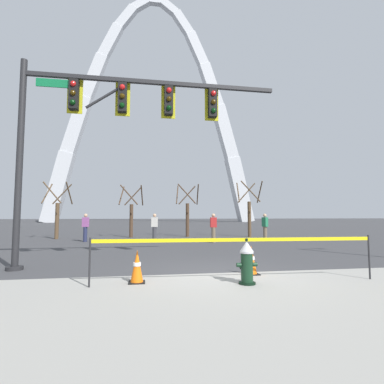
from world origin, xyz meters
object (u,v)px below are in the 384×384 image
object	(u,v)px
pedestrian_walking_right	(213,228)
fire_hydrant	(247,263)
traffic_cone_mid_sidewalk	(251,260)
pedestrian_standing_center	(85,227)
monument_arch	(154,122)
pedestrian_walking_left	(265,227)
traffic_signal_gantry	(108,118)
pedestrian_near_trees	(154,227)
traffic_cone_by_hydrant	(137,267)

from	to	relation	value
pedestrian_walking_right	fire_hydrant	bearing A→B (deg)	-99.18
traffic_cone_mid_sidewalk	pedestrian_standing_center	bearing A→B (deg)	120.04
monument_arch	pedestrian_walking_left	xyz separation A→B (m)	(5.01, -48.65, -21.61)
pedestrian_standing_center	monument_arch	bearing A→B (deg)	83.70
traffic_cone_mid_sidewalk	traffic_signal_gantry	bearing A→B (deg)	156.48
traffic_cone_mid_sidewalk	traffic_signal_gantry	distance (m)	5.80
traffic_cone_mid_sidewalk	pedestrian_walking_right	bearing A→B (deg)	82.87
traffic_signal_gantry	pedestrian_near_trees	distance (m)	8.96
traffic_cone_by_hydrant	pedestrian_standing_center	size ratio (longest dim) A/B	0.46
traffic_cone_by_hydrant	traffic_cone_mid_sidewalk	size ratio (longest dim) A/B	1.00
traffic_signal_gantry	pedestrian_near_trees	world-z (taller)	traffic_signal_gantry
pedestrian_walking_left	pedestrian_walking_right	size ratio (longest dim) A/B	1.00
pedestrian_standing_center	traffic_signal_gantry	bearing A→B (deg)	-75.98
pedestrian_walking_left	traffic_cone_mid_sidewalk	bearing A→B (deg)	-115.21
traffic_cone_mid_sidewalk	pedestrian_standing_center	size ratio (longest dim) A/B	0.46
traffic_cone_by_hydrant	monument_arch	distance (m)	62.28
pedestrian_standing_center	pedestrian_near_trees	bearing A→B (deg)	-9.38
pedestrian_walking_left	pedestrian_near_trees	distance (m)	6.40
fire_hydrant	traffic_cone_by_hydrant	size ratio (longest dim) A/B	1.36
traffic_cone_by_hydrant	monument_arch	xyz separation A→B (m)	(2.10, 58.20, 22.07)
traffic_cone_mid_sidewalk	traffic_signal_gantry	size ratio (longest dim) A/B	0.09
traffic_cone_mid_sidewalk	pedestrian_walking_right	distance (m)	8.67
fire_hydrant	traffic_cone_mid_sidewalk	bearing A→B (deg)	64.24
traffic_signal_gantry	pedestrian_walking_left	size ratio (longest dim) A/B	4.92
traffic_cone_by_hydrant	pedestrian_walking_right	distance (m)	9.89
traffic_cone_by_hydrant	pedestrian_walking_left	distance (m)	11.92
traffic_cone_mid_sidewalk	pedestrian_standing_center	world-z (taller)	pedestrian_standing_center
traffic_cone_mid_sidewalk	monument_arch	xyz separation A→B (m)	(-0.74, 57.73, 22.07)
monument_arch	pedestrian_standing_center	distance (m)	52.35
traffic_cone_mid_sidewalk	monument_arch	distance (m)	61.81
pedestrian_standing_center	pedestrian_near_trees	xyz separation A→B (m)	(3.88, -0.64, 0.00)
traffic_cone_mid_sidewalk	pedestrian_walking_left	bearing A→B (deg)	64.79
monument_arch	pedestrian_standing_center	world-z (taller)	monument_arch
monument_arch	pedestrian_walking_left	size ratio (longest dim) A/B	32.74
pedestrian_near_trees	fire_hydrant	bearing A→B (deg)	-81.34
pedestrian_near_trees	traffic_cone_by_hydrant	bearing A→B (deg)	-94.18
pedestrian_walking_left	pedestrian_walking_right	world-z (taller)	same
fire_hydrant	pedestrian_walking_right	world-z (taller)	pedestrian_walking_right
pedestrian_walking_left	pedestrian_standing_center	distance (m)	10.32
fire_hydrant	monument_arch	size ratio (longest dim) A/B	0.02
traffic_cone_by_hydrant	pedestrian_walking_right	xyz separation A→B (m)	(3.91, 9.07, 0.46)
monument_arch	pedestrian_near_trees	bearing A→B (deg)	-91.61
traffic_cone_by_hydrant	traffic_signal_gantry	distance (m)	4.67
fire_hydrant	pedestrian_walking_right	distance (m)	9.70
pedestrian_standing_center	pedestrian_walking_left	bearing A→B (deg)	-6.99
fire_hydrant	traffic_signal_gantry	size ratio (longest dim) A/B	0.13
fire_hydrant	traffic_cone_mid_sidewalk	distance (m)	1.09
traffic_cone_by_hydrant	pedestrian_standing_center	distance (m)	11.26
pedestrian_standing_center	pedestrian_near_trees	world-z (taller)	same
traffic_signal_gantry	pedestrian_standing_center	bearing A→B (deg)	104.02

